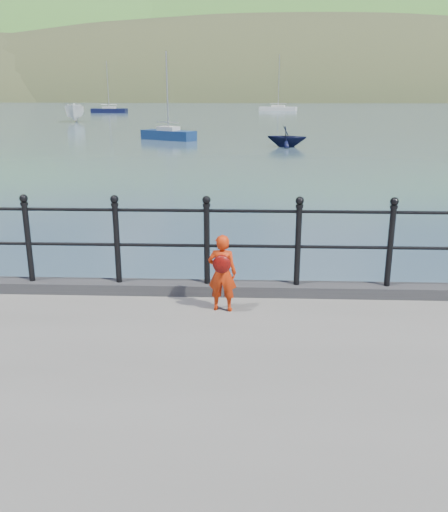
{
  "coord_description": "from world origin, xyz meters",
  "views": [
    {
      "loc": [
        1.12,
        -7.02,
        3.65
      ],
      "look_at": [
        0.83,
        -0.2,
        1.55
      ],
      "focal_mm": 38.0,
      "sensor_mm": 36.0,
      "label": 1
    }
  ],
  "objects_px": {
    "launch_white": "(75,113)",
    "railing": "(161,234)",
    "child": "(222,272)",
    "sailboat_deep": "(278,109)",
    "sailboat_left": "(109,111)",
    "sailboat_port": "(168,135)",
    "launch_navy": "(287,137)"
  },
  "relations": [
    {
      "from": "child",
      "to": "railing",
      "type": "bearing_deg",
      "value": -26.8
    },
    {
      "from": "launch_navy",
      "to": "railing",
      "type": "bearing_deg",
      "value": -175.09
    },
    {
      "from": "sailboat_port",
      "to": "launch_white",
      "type": "bearing_deg",
      "value": 151.69
    },
    {
      "from": "railing",
      "to": "child",
      "type": "relative_size",
      "value": 18.53
    },
    {
      "from": "sailboat_deep",
      "to": "launch_navy",
      "type": "bearing_deg",
      "value": -80.19
    },
    {
      "from": "sailboat_port",
      "to": "sailboat_left",
      "type": "height_order",
      "value": "sailboat_left"
    },
    {
      "from": "child",
      "to": "sailboat_port",
      "type": "distance_m",
      "value": 35.64
    },
    {
      "from": "railing",
      "to": "launch_navy",
      "type": "relative_size",
      "value": 7.06
    },
    {
      "from": "launch_white",
      "to": "sailboat_left",
      "type": "relative_size",
      "value": 0.68
    },
    {
      "from": "child",
      "to": "sailboat_deep",
      "type": "xyz_separation_m",
      "value": [
        5.67,
        92.93,
        -1.16
      ]
    },
    {
      "from": "sailboat_port",
      "to": "sailboat_deep",
      "type": "xyz_separation_m",
      "value": [
        11.33,
        57.76,
        0.0
      ]
    },
    {
      "from": "railing",
      "to": "sailboat_port",
      "type": "relative_size",
      "value": 2.78
    },
    {
      "from": "railing",
      "to": "sailboat_left",
      "type": "xyz_separation_m",
      "value": [
        -21.3,
        83.05,
        -1.48
      ]
    },
    {
      "from": "sailboat_deep",
      "to": "child",
      "type": "bearing_deg",
      "value": -81.16
    },
    {
      "from": "launch_navy",
      "to": "launch_white",
      "type": "bearing_deg",
      "value": 51.34
    },
    {
      "from": "sailboat_port",
      "to": "launch_navy",
      "type": "bearing_deg",
      "value": 0.41
    },
    {
      "from": "railing",
      "to": "sailboat_deep",
      "type": "relative_size",
      "value": 1.89
    },
    {
      "from": "railing",
      "to": "sailboat_left",
      "type": "height_order",
      "value": "sailboat_left"
    },
    {
      "from": "railing",
      "to": "child",
      "type": "xyz_separation_m",
      "value": [
        0.83,
        -0.57,
        -0.33
      ]
    },
    {
      "from": "sailboat_left",
      "to": "sailboat_deep",
      "type": "bearing_deg",
      "value": 22.19
    },
    {
      "from": "sailboat_left",
      "to": "railing",
      "type": "bearing_deg",
      "value": -71.94
    },
    {
      "from": "sailboat_deep",
      "to": "sailboat_left",
      "type": "bearing_deg",
      "value": -149.15
    },
    {
      "from": "child",
      "to": "sailboat_left",
      "type": "height_order",
      "value": "sailboat_left"
    },
    {
      "from": "railing",
      "to": "child",
      "type": "distance_m",
      "value": 1.06
    },
    {
      "from": "sailboat_deep",
      "to": "sailboat_port",
      "type": "bearing_deg",
      "value": -88.76
    },
    {
      "from": "launch_navy",
      "to": "sailboat_port",
      "type": "height_order",
      "value": "sailboat_port"
    },
    {
      "from": "sailboat_port",
      "to": "child",
      "type": "bearing_deg",
      "value": -50.87
    },
    {
      "from": "launch_white",
      "to": "sailboat_left",
      "type": "distance_m",
      "value": 25.67
    },
    {
      "from": "child",
      "to": "sailboat_port",
      "type": "xyz_separation_m",
      "value": [
        -5.65,
        35.17,
        -1.16
      ]
    },
    {
      "from": "launch_white",
      "to": "railing",
      "type": "bearing_deg",
      "value": -84.59
    },
    {
      "from": "launch_white",
      "to": "sailboat_port",
      "type": "bearing_deg",
      "value": -71.15
    },
    {
      "from": "launch_navy",
      "to": "sailboat_port",
      "type": "bearing_deg",
      "value": 72.48
    }
  ]
}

